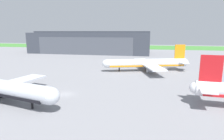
# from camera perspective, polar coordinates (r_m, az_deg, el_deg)

# --- Properties ---
(ground_plane) EXTENTS (440.00, 440.00, 0.00)m
(ground_plane) POSITION_cam_1_polar(r_m,az_deg,el_deg) (58.54, -13.60, -6.93)
(ground_plane) COLOR gray
(grass_field_strip) EXTENTS (440.00, 56.00, 0.08)m
(grass_field_strip) POSITION_cam_1_polar(r_m,az_deg,el_deg) (230.46, 5.26, 6.81)
(grass_field_strip) COLOR #458A38
(grass_field_strip) RESTS_ON ground_plane
(maintenance_hangar) EXTENTS (99.41, 30.58, 18.15)m
(maintenance_hangar) POSITION_cam_1_polar(r_m,az_deg,el_deg) (166.00, -6.51, 8.01)
(maintenance_hangar) COLOR #383D47
(maintenance_hangar) RESTS_ON ground_plane
(airliner_far_left) EXTENTS (38.87, 32.70, 12.05)m
(airliner_far_left) POSITION_cam_1_polar(r_m,az_deg,el_deg) (90.36, 10.13, 1.95)
(airliner_far_left) COLOR silver
(airliner_far_left) RESTS_ON ground_plane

